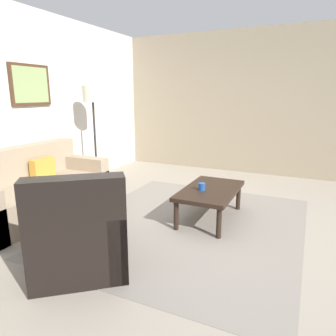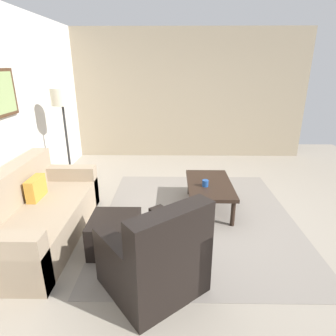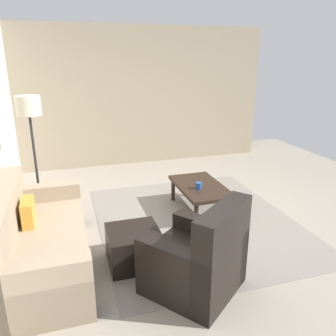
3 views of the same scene
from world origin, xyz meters
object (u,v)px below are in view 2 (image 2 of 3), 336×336
(coffee_table, at_px, (209,186))
(ottoman, at_px, (115,234))
(couch_main, at_px, (32,216))
(cup, at_px, (205,183))
(lamp_standing, at_px, (63,108))
(armchair_leather, at_px, (156,263))

(coffee_table, bearing_deg, ottoman, 130.04)
(coffee_table, bearing_deg, couch_main, 109.40)
(cup, bearing_deg, couch_main, 107.36)
(ottoman, height_order, coffee_table, coffee_table)
(coffee_table, height_order, lamp_standing, lamp_standing)
(ottoman, distance_m, coffee_table, 1.59)
(armchair_leather, distance_m, lamp_standing, 2.95)
(couch_main, height_order, cup, couch_main)
(armchair_leather, height_order, lamp_standing, lamp_standing)
(couch_main, bearing_deg, ottoman, -101.59)
(couch_main, xyz_separation_m, lamp_standing, (1.39, -0.02, 1.11))
(couch_main, relative_size, lamp_standing, 1.17)
(armchair_leather, bearing_deg, ottoman, 38.44)
(couch_main, relative_size, cup, 21.43)
(couch_main, relative_size, ottoman, 3.57)
(cup, distance_m, lamp_standing, 2.47)
(armchair_leather, relative_size, lamp_standing, 0.66)
(coffee_table, xyz_separation_m, cup, (-0.11, 0.08, 0.10))
(coffee_table, relative_size, cup, 11.78)
(armchair_leather, height_order, coffee_table, armchair_leather)
(lamp_standing, bearing_deg, coffee_table, -104.65)
(armchair_leather, bearing_deg, lamp_standing, 34.64)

